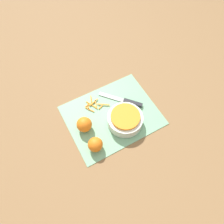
% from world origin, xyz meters
% --- Properties ---
extents(ground_plane, '(4.00, 4.00, 0.00)m').
position_xyz_m(ground_plane, '(0.00, 0.00, 0.00)').
color(ground_plane, olive).
extents(cutting_board, '(0.47, 0.37, 0.01)m').
position_xyz_m(cutting_board, '(0.00, 0.00, 0.00)').
color(cutting_board, '#75AD84').
rests_on(cutting_board, ground_plane).
extents(bowl_speckled, '(0.18, 0.18, 0.07)m').
position_xyz_m(bowl_speckled, '(-0.04, 0.07, 0.04)').
color(bowl_speckled, silver).
rests_on(bowl_speckled, cutting_board).
extents(knife, '(0.18, 0.20, 0.02)m').
position_xyz_m(knife, '(-0.11, -0.03, 0.01)').
color(knife, '#232328').
rests_on(knife, cutting_board).
extents(orange_left, '(0.08, 0.08, 0.08)m').
position_xyz_m(orange_left, '(0.16, -0.00, 0.04)').
color(orange_left, orange).
rests_on(orange_left, cutting_board).
extents(orange_right, '(0.07, 0.07, 0.07)m').
position_xyz_m(orange_right, '(0.15, 0.12, 0.04)').
color(orange_right, orange).
rests_on(orange_right, cutting_board).
extents(peel_pile, '(0.12, 0.10, 0.01)m').
position_xyz_m(peel_pile, '(0.06, -0.10, 0.01)').
color(peel_pile, orange).
rests_on(peel_pile, cutting_board).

